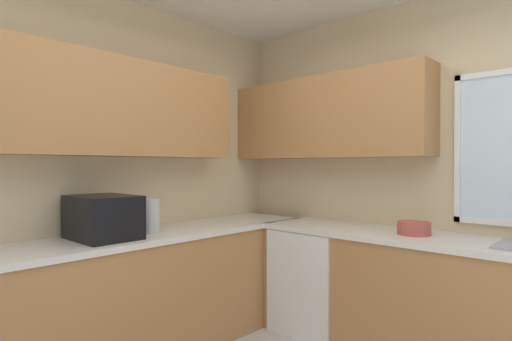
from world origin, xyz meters
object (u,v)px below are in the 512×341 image
object	(u,v)px
dishwasher	(317,279)
microwave	(103,217)
kettle	(150,215)
bowl	(414,228)

from	to	relation	value
dishwasher	microwave	bearing A→B (deg)	-113.01
dishwasher	kettle	size ratio (longest dim) A/B	3.38
microwave	kettle	size ratio (longest dim) A/B	1.91
dishwasher	microwave	size ratio (longest dim) A/B	1.76
kettle	dishwasher	bearing A→B (deg)	61.99
microwave	bowl	distance (m)	2.16
dishwasher	kettle	distance (m)	1.49
dishwasher	bowl	bearing A→B (deg)	2.13
kettle	bowl	distance (m)	1.90
bowl	kettle	bearing A→B (deg)	-139.53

